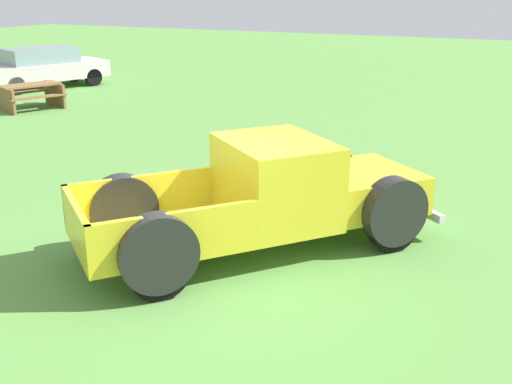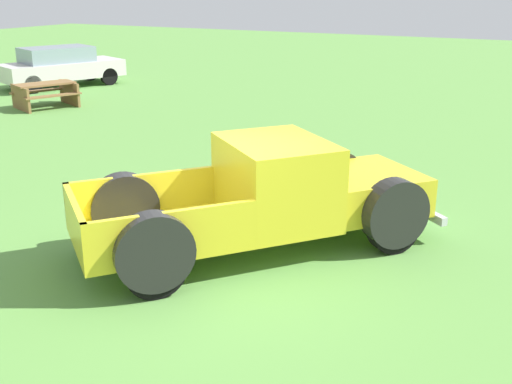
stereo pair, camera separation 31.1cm
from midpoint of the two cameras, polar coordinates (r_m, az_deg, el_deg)
The scene contains 4 objects.
ground_plane at distance 9.18m, azimuth -4.51°, elevation -6.28°, with size 80.00×80.00×0.00m, color #5B9342.
pickup_truck_foreground at distance 9.45m, azimuth 1.20°, elevation -0.36°, with size 5.33×4.89×1.64m.
sedan_distant_a at distance 25.48m, azimuth -18.94°, elevation 10.65°, with size 4.84×3.37×1.50m.
picnic_table at distance 21.34m, azimuth -20.11°, elevation 8.38°, with size 2.24×2.07×0.78m.
Camera 1 is at (-7.27, -4.06, 3.84)m, focal length 44.29 mm.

